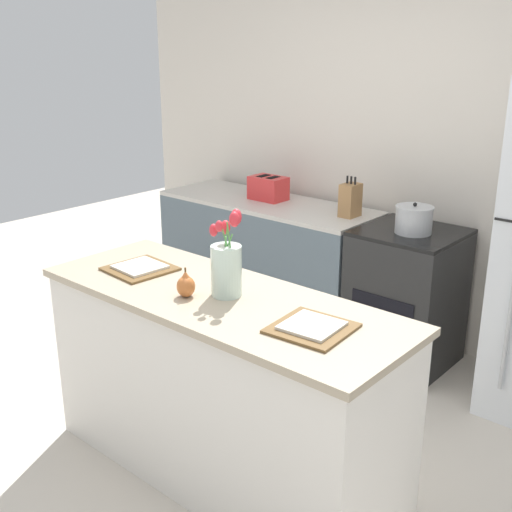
# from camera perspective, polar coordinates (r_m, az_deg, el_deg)

# --- Properties ---
(ground_plane) EXTENTS (10.00, 10.00, 0.00)m
(ground_plane) POSITION_cam_1_polar(r_m,az_deg,el_deg) (3.33, -2.97, -18.44)
(ground_plane) COLOR beige
(back_wall) EXTENTS (5.20, 0.08, 2.70)m
(back_wall) POSITION_cam_1_polar(r_m,az_deg,el_deg) (4.37, 15.42, 9.37)
(back_wall) COLOR silver
(back_wall) RESTS_ON ground_plane
(kitchen_island) EXTENTS (1.80, 0.66, 0.93)m
(kitchen_island) POSITION_cam_1_polar(r_m,az_deg,el_deg) (3.07, -3.12, -11.50)
(kitchen_island) COLOR silver
(kitchen_island) RESTS_ON ground_plane
(back_counter) EXTENTS (1.68, 0.60, 0.89)m
(back_counter) POSITION_cam_1_polar(r_m,az_deg,el_deg) (4.81, 0.98, -0.24)
(back_counter) COLOR slate
(back_counter) RESTS_ON ground_plane
(stove_range) EXTENTS (0.60, 0.61, 0.89)m
(stove_range) POSITION_cam_1_polar(r_m,az_deg,el_deg) (4.21, 13.18, -3.60)
(stove_range) COLOR black
(stove_range) RESTS_ON ground_plane
(flower_vase) EXTENTS (0.15, 0.14, 0.40)m
(flower_vase) POSITION_cam_1_polar(r_m,az_deg,el_deg) (2.82, -2.63, -0.83)
(flower_vase) COLOR silver
(flower_vase) RESTS_ON kitchen_island
(pear_figurine) EXTENTS (0.08, 0.08, 0.14)m
(pear_figurine) POSITION_cam_1_polar(r_m,az_deg,el_deg) (2.84, -6.25, -2.59)
(pear_figurine) COLOR #C66B33
(pear_figurine) RESTS_ON kitchen_island
(plate_setting_left) EXTENTS (0.32, 0.32, 0.02)m
(plate_setting_left) POSITION_cam_1_polar(r_m,az_deg,el_deg) (3.22, -10.28, -1.06)
(plate_setting_left) COLOR brown
(plate_setting_left) RESTS_ON kitchen_island
(plate_setting_right) EXTENTS (0.32, 0.32, 0.02)m
(plate_setting_right) POSITION_cam_1_polar(r_m,az_deg,el_deg) (2.54, 4.98, -6.33)
(plate_setting_right) COLOR brown
(plate_setting_right) RESTS_ON kitchen_island
(toaster) EXTENTS (0.28, 0.18, 0.17)m
(toaster) POSITION_cam_1_polar(r_m,az_deg,el_deg) (4.72, 1.10, 6.06)
(toaster) COLOR red
(toaster) RESTS_ON back_counter
(cooking_pot) EXTENTS (0.23, 0.23, 0.19)m
(cooking_pot) POSITION_cam_1_polar(r_m,az_deg,el_deg) (4.00, 13.85, 3.16)
(cooking_pot) COLOR #B2B5B7
(cooking_pot) RESTS_ON stove_range
(knife_block) EXTENTS (0.10, 0.14, 0.27)m
(knife_block) POSITION_cam_1_polar(r_m,az_deg,el_deg) (4.29, 8.38, 4.94)
(knife_block) COLOR #A37547
(knife_block) RESTS_ON back_counter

